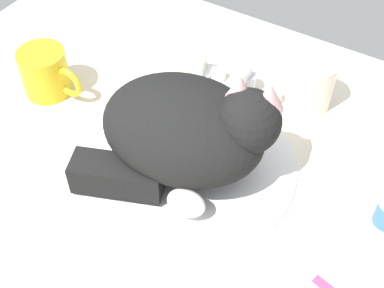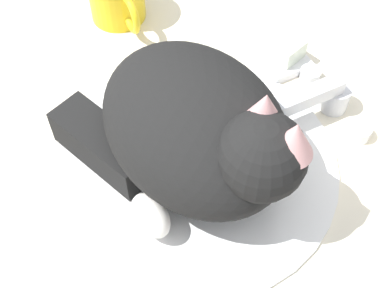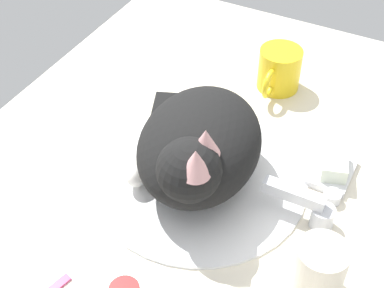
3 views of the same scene
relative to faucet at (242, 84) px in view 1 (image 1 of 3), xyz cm
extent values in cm
cube|color=silver|center=(0.00, -18.84, -4.03)|extent=(110.00, 82.50, 3.00)
cylinder|color=white|center=(0.00, -18.84, -2.06)|extent=(34.88, 34.88, 0.93)
cylinder|color=silver|center=(0.00, 1.62, -0.72)|extent=(3.60, 3.60, 3.61)
cube|color=silver|center=(0.00, -3.17, 2.08)|extent=(2.00, 9.59, 2.00)
cylinder|color=silver|center=(-5.48, 1.62, -1.63)|extent=(2.80, 2.80, 1.80)
cylinder|color=silver|center=(5.48, 1.62, -1.63)|extent=(2.80, 2.80, 1.80)
ellipsoid|color=black|center=(0.00, -18.84, 5.30)|extent=(26.87, 22.04, 13.79)
sphere|color=black|center=(8.83, -16.10, 9.09)|extent=(10.55, 10.55, 9.28)
ellipsoid|color=white|center=(7.00, -16.38, 7.02)|extent=(6.72, 5.94, 5.10)
cone|color=#DB9E9E|center=(6.53, -14.81, 13.03)|extent=(4.75, 4.75, 4.18)
cone|color=#DB9E9E|center=(10.66, -14.19, 13.03)|extent=(4.75, 4.75, 4.18)
cube|color=black|center=(-5.38, -28.13, 0.88)|extent=(14.19, 9.47, 4.95)
ellipsoid|color=white|center=(5.53, -26.96, 0.63)|extent=(6.07, 4.39, 4.46)
cylinder|color=yellow|center=(-29.51, -16.65, 1.60)|extent=(8.13, 8.13, 8.26)
torus|color=yellow|center=(-24.25, -16.65, 1.60)|extent=(5.62, 1.00, 5.62)
cylinder|color=silver|center=(11.00, 4.27, 1.82)|extent=(6.95, 6.95, 8.70)
cube|color=white|center=(-11.08, -0.05, -1.93)|extent=(9.00, 6.40, 1.20)
cube|color=silver|center=(-11.08, -0.05, 0.04)|extent=(7.41, 5.77, 2.74)
camera|label=1|loc=(29.29, -64.10, 60.10)|focal=49.87mm
camera|label=2|loc=(31.90, -35.27, 51.75)|focal=49.92mm
camera|label=3|loc=(56.42, 8.96, 64.16)|focal=52.46mm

